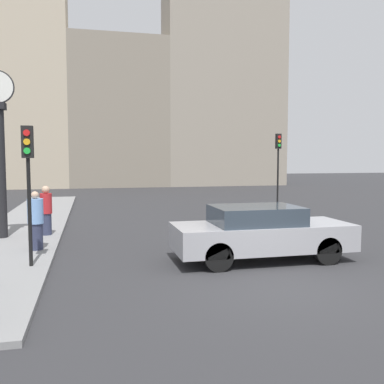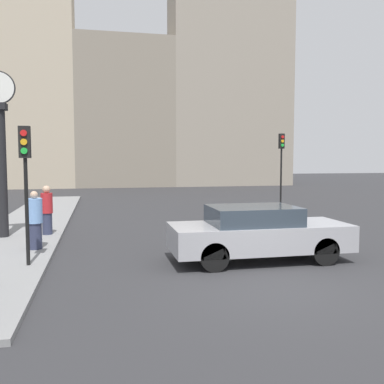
{
  "view_description": "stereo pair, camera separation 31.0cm",
  "coord_description": "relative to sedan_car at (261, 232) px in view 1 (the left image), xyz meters",
  "views": [
    {
      "loc": [
        -3.87,
        -8.33,
        2.73
      ],
      "look_at": [
        -0.41,
        6.19,
        1.53
      ],
      "focal_mm": 40.0,
      "sensor_mm": 36.0,
      "label": 1
    },
    {
      "loc": [
        -3.57,
        -8.4,
        2.73
      ],
      "look_at": [
        -0.41,
        6.19,
        1.53
      ],
      "focal_mm": 40.0,
      "sensor_mm": 36.0,
      "label": 2
    }
  ],
  "objects": [
    {
      "name": "sidewalk_corner",
      "position": [
        -6.79,
        7.62,
        -0.7
      ],
      "size": [
        2.85,
        23.55,
        0.12
      ],
      "primitive_type": "cube",
      "color": "gray",
      "rests_on": "ground_plane"
    },
    {
      "name": "traffic_light_near",
      "position": [
        -5.8,
        0.31,
        1.79
      ],
      "size": [
        0.26,
        0.24,
        3.37
      ],
      "color": "black",
      "rests_on": "sidewalk_corner"
    },
    {
      "name": "ground_plane",
      "position": [
        -0.5,
        -2.15,
        -0.75
      ],
      "size": [
        120.0,
        120.0,
        0.0
      ],
      "primitive_type": "plane",
      "color": "#2D2D30"
    },
    {
      "name": "pedestrian_red_top",
      "position": [
        -5.85,
        4.63,
        0.19
      ],
      "size": [
        0.39,
        0.39,
        1.67
      ],
      "color": "#2D334C",
      "rests_on": "sidewalk_corner"
    },
    {
      "name": "traffic_light_far",
      "position": [
        4.99,
        9.79,
        2.07
      ],
      "size": [
        0.26,
        0.24,
        3.95
      ],
      "color": "black",
      "rests_on": "ground_plane"
    },
    {
      "name": "building_row",
      "position": [
        -0.22,
        31.12,
        8.26
      ],
      "size": [
        30.27,
        5.0,
        19.7
      ],
      "color": "#B7A88E",
      "rests_on": "ground_plane"
    },
    {
      "name": "pedestrian_blue_stripe",
      "position": [
        -5.9,
        2.23,
        0.18
      ],
      "size": [
        0.44,
        0.44,
        1.67
      ],
      "color": "#2D334C",
      "rests_on": "sidewalk_corner"
    },
    {
      "name": "sedan_car",
      "position": [
        0.0,
        0.0,
        0.0
      ],
      "size": [
        4.7,
        1.85,
        1.46
      ],
      "color": "#9E9EA3",
      "rests_on": "ground_plane"
    }
  ]
}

